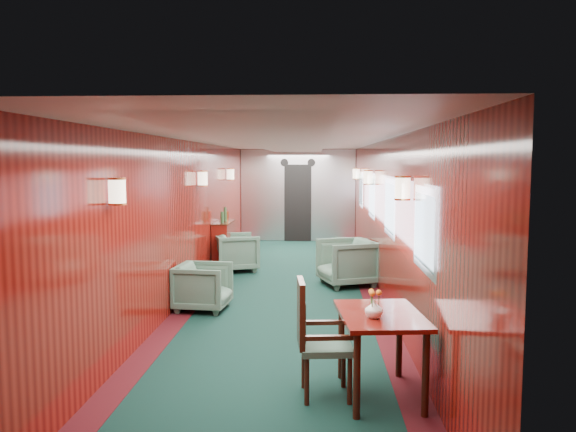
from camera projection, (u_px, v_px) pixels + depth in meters
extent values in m
plane|color=black|center=(285.00, 293.00, 8.89)|extent=(12.00, 12.00, 0.00)
cube|color=silver|center=(285.00, 144.00, 8.66)|extent=(3.00, 12.00, 0.10)
cube|color=silver|center=(285.00, 143.00, 8.66)|extent=(1.20, 12.00, 0.06)
cube|color=maroon|center=(298.00, 195.00, 14.73)|extent=(3.00, 0.10, 2.40)
cube|color=maroon|center=(219.00, 338.00, 2.81)|extent=(3.00, 0.10, 2.40)
cube|color=maroon|center=(190.00, 217.00, 8.85)|extent=(0.10, 12.00, 2.40)
cube|color=maroon|center=(382.00, 218.00, 8.69)|extent=(0.10, 12.00, 2.40)
cube|color=#380B10|center=(201.00, 292.00, 8.95)|extent=(0.30, 12.00, 0.01)
cube|color=#380B10|center=(371.00, 294.00, 8.82)|extent=(0.30, 12.00, 0.01)
cube|color=silver|center=(298.00, 195.00, 14.65)|extent=(2.98, 0.12, 2.38)
cube|color=black|center=(298.00, 203.00, 14.59)|extent=(0.70, 0.06, 2.00)
cylinder|color=black|center=(284.00, 163.00, 14.52)|extent=(0.20, 0.04, 0.20)
cylinder|color=black|center=(311.00, 163.00, 14.48)|extent=(0.20, 0.04, 0.20)
cube|color=#BABCC2|center=(425.00, 230.00, 5.19)|extent=(0.02, 1.10, 0.80)
cube|color=slate|center=(424.00, 230.00, 5.19)|extent=(0.01, 0.96, 0.66)
cube|color=#BABCC2|center=(390.00, 208.00, 7.68)|extent=(0.02, 1.10, 0.80)
cube|color=slate|center=(389.00, 208.00, 7.68)|extent=(0.01, 0.96, 0.66)
cube|color=#BABCC2|center=(372.00, 196.00, 10.16)|extent=(0.02, 1.10, 0.80)
cube|color=slate|center=(371.00, 196.00, 10.16)|extent=(0.01, 0.96, 0.66)
cube|color=#BABCC2|center=(361.00, 189.00, 12.65)|extent=(0.02, 1.10, 0.80)
cube|color=slate|center=(361.00, 189.00, 12.65)|extent=(0.01, 0.96, 0.66)
cylinder|color=#FAE6C3|center=(117.00, 191.00, 5.30)|extent=(0.16, 0.16, 0.24)
cylinder|color=#C67F38|center=(117.00, 204.00, 5.32)|extent=(0.17, 0.17, 0.02)
cylinder|color=#FAE6C3|center=(403.00, 188.00, 5.96)|extent=(0.16, 0.16, 0.24)
cylinder|color=#C67F38|center=(402.00, 199.00, 5.97)|extent=(0.17, 0.17, 0.02)
cylinder|color=#FAE6C3|center=(203.00, 178.00, 9.28)|extent=(0.16, 0.16, 0.24)
cylinder|color=#C67F38|center=(203.00, 186.00, 9.29)|extent=(0.17, 0.17, 0.02)
cylinder|color=#FAE6C3|center=(368.00, 177.00, 9.93)|extent=(0.16, 0.16, 0.24)
cylinder|color=#C67F38|center=(368.00, 184.00, 9.94)|extent=(0.17, 0.17, 0.02)
cylinder|color=#FAE6C3|center=(230.00, 174.00, 12.26)|extent=(0.16, 0.16, 0.24)
cylinder|color=#C67F38|center=(230.00, 180.00, 12.27)|extent=(0.17, 0.17, 0.02)
cylinder|color=#FAE6C3|center=(356.00, 174.00, 12.91)|extent=(0.16, 0.16, 0.24)
cylinder|color=#C67F38|center=(356.00, 179.00, 12.93)|extent=(0.17, 0.17, 0.02)
cube|color=maroon|center=(381.00, 315.00, 4.93)|extent=(0.80, 1.07, 0.04)
cylinder|color=#36160C|center=(357.00, 376.00, 4.52)|extent=(0.06, 0.06, 0.71)
cylinder|color=#36160C|center=(426.00, 375.00, 4.55)|extent=(0.06, 0.06, 0.71)
cylinder|color=#36160C|center=(341.00, 342.00, 5.38)|extent=(0.06, 0.06, 0.71)
cylinder|color=#36160C|center=(399.00, 341.00, 5.41)|extent=(0.06, 0.06, 0.71)
cube|color=#1A3E32|center=(326.00, 347.00, 4.96)|extent=(0.49, 0.49, 0.06)
cube|color=#36160C|center=(301.00, 313.00, 4.92)|extent=(0.09, 0.41, 0.58)
cube|color=#1A3E32|center=(304.00, 319.00, 4.93)|extent=(0.05, 0.31, 0.35)
cube|color=#36160C|center=(329.00, 338.00, 4.72)|extent=(0.41, 0.09, 0.04)
cube|color=#36160C|center=(323.00, 323.00, 5.17)|extent=(0.41, 0.09, 0.04)
cylinder|color=#36160C|center=(307.00, 381.00, 4.79)|extent=(0.04, 0.04, 0.42)
cylinder|color=#36160C|center=(350.00, 381.00, 4.81)|extent=(0.04, 0.04, 0.42)
cylinder|color=#36160C|center=(304.00, 366.00, 5.16)|extent=(0.04, 0.04, 0.42)
cylinder|color=#36160C|center=(344.00, 365.00, 5.17)|extent=(0.04, 0.04, 0.42)
cube|color=maroon|center=(224.00, 245.00, 11.05)|extent=(0.30, 0.99, 0.89)
cube|color=#36160C|center=(224.00, 222.00, 11.01)|extent=(0.32, 1.01, 0.02)
cylinder|color=#244928|center=(222.00, 217.00, 10.75)|extent=(0.07, 0.07, 0.22)
cylinder|color=#244928|center=(225.00, 214.00, 11.09)|extent=(0.06, 0.06, 0.28)
cylinder|color=#C67F38|center=(227.00, 216.00, 11.29)|extent=(0.08, 0.08, 0.18)
imported|color=white|center=(374.00, 309.00, 4.77)|extent=(0.18, 0.18, 0.16)
imported|color=#1A3E32|center=(203.00, 287.00, 7.87)|extent=(0.79, 0.77, 0.66)
imported|color=#1A3E32|center=(236.00, 252.00, 10.68)|extent=(1.00, 0.99, 0.72)
imported|color=#1A3E32|center=(347.00, 262.00, 9.42)|extent=(1.09, 1.07, 0.78)
imported|color=#1A3E32|center=(347.00, 255.00, 10.66)|extent=(0.83, 0.82, 0.62)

